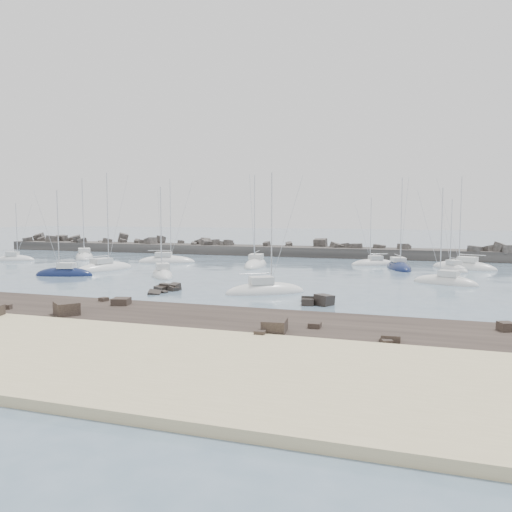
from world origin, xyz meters
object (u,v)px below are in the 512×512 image
at_px(sailboat_1, 84,257).
at_px(sailboat_13, 464,268).
at_px(sailboat_0, 15,260).
at_px(sailboat_4, 166,262).
at_px(sailboat_2, 64,274).
at_px(sailboat_3, 104,269).
at_px(sailboat_14, 374,264).
at_px(sailboat_6, 256,265).
at_px(sailboat_9, 445,283).
at_px(sailboat_8, 399,268).
at_px(sailboat_5, 162,275).
at_px(sailboat_7, 265,292).
at_px(sailboat_10, 452,269).

distance_m(sailboat_1, sailboat_13, 64.61).
xyz_separation_m(sailboat_0, sailboat_4, (26.56, 5.33, -0.00)).
xyz_separation_m(sailboat_0, sailboat_2, (21.97, -14.40, 0.01)).
bearing_deg(sailboat_3, sailboat_4, 75.67).
bearing_deg(sailboat_14, sailboat_0, -168.73).
xyz_separation_m(sailboat_6, sailboat_14, (17.29, 7.66, -0.02)).
distance_m(sailboat_0, sailboat_9, 70.01).
relative_size(sailboat_0, sailboat_9, 0.89).
xyz_separation_m(sailboat_8, sailboat_13, (9.24, 2.79, 0.01)).
relative_size(sailboat_5, sailboat_9, 1.04).
xyz_separation_m(sailboat_1, sailboat_5, (26.16, -18.77, 0.00)).
distance_m(sailboat_5, sailboat_8, 34.69).
bearing_deg(sailboat_9, sailboat_2, -171.28).
bearing_deg(sailboat_1, sailboat_7, -32.87).
distance_m(sailboat_1, sailboat_10, 62.74).
relative_size(sailboat_0, sailboat_7, 0.80).
relative_size(sailboat_1, sailboat_7, 1.17).
bearing_deg(sailboat_8, sailboat_10, 1.40).
distance_m(sailboat_1, sailboat_7, 51.12).
xyz_separation_m(sailboat_0, sailboat_5, (34.74, -11.10, 0.01)).
relative_size(sailboat_4, sailboat_10, 1.33).
bearing_deg(sailboat_5, sailboat_10, 27.43).
xyz_separation_m(sailboat_3, sailboat_6, (19.29, 11.68, 0.01)).
bearing_deg(sailboat_10, sailboat_9, -96.37).
relative_size(sailboat_5, sailboat_14, 1.10).
relative_size(sailboat_2, sailboat_7, 0.91).
distance_m(sailboat_1, sailboat_8, 55.31).
bearing_deg(sailboat_7, sailboat_8, 65.98).
height_order(sailboat_4, sailboat_6, sailboat_6).
bearing_deg(sailboat_14, sailboat_1, -175.25).
xyz_separation_m(sailboat_2, sailboat_6, (20.63, 18.67, 0.00)).
distance_m(sailboat_9, sailboat_13, 17.92).
bearing_deg(sailboat_14, sailboat_8, -46.53).
bearing_deg(sailboat_13, sailboat_1, -177.50).
distance_m(sailboat_6, sailboat_8, 21.57).
height_order(sailboat_6, sailboat_7, sailboat_6).
bearing_deg(sailboat_3, sailboat_10, 17.67).
height_order(sailboat_3, sailboat_7, sailboat_3).
bearing_deg(sailboat_13, sailboat_9, -101.20).
distance_m(sailboat_0, sailboat_14, 61.06).
bearing_deg(sailboat_6, sailboat_1, 174.29).
bearing_deg(sailboat_7, sailboat_14, 75.35).
distance_m(sailboat_1, sailboat_3, 21.08).
height_order(sailboat_2, sailboat_5, sailboat_5).
distance_m(sailboat_1, sailboat_2, 25.81).
bearing_deg(sailboat_6, sailboat_8, 9.15).
bearing_deg(sailboat_6, sailboat_9, -22.77).
relative_size(sailboat_3, sailboat_8, 1.05).
relative_size(sailboat_7, sailboat_10, 1.21).
bearing_deg(sailboat_7, sailboat_4, 134.49).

